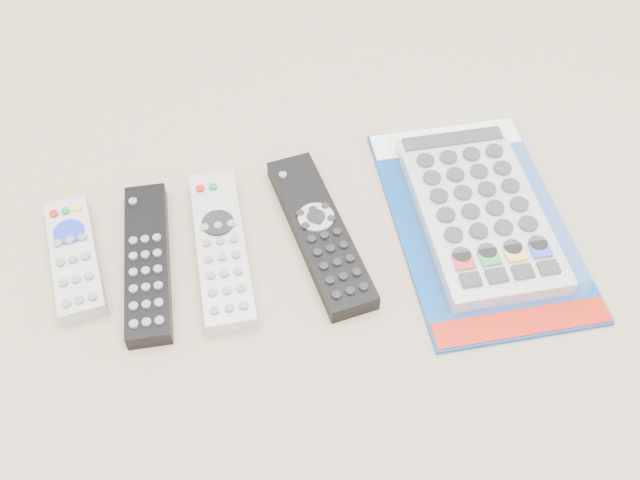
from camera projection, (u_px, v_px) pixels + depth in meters
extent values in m
plane|color=tan|center=(306.00, 240.00, 0.76)|extent=(5.00, 5.00, 0.00)
cube|color=#A9A9AC|center=(75.00, 258.00, 0.73)|extent=(0.05, 0.15, 0.02)
cylinder|color=#1A30C9|center=(69.00, 232.00, 0.74)|extent=(0.03, 0.03, 0.00)
cube|color=black|center=(147.00, 261.00, 0.73)|extent=(0.06, 0.20, 0.02)
cube|color=silver|center=(221.00, 247.00, 0.74)|extent=(0.06, 0.20, 0.02)
cylinder|color=black|center=(218.00, 223.00, 0.74)|extent=(0.04, 0.04, 0.00)
cube|color=black|center=(319.00, 231.00, 0.75)|extent=(0.07, 0.21, 0.02)
cylinder|color=silver|center=(316.00, 217.00, 0.75)|extent=(0.04, 0.04, 0.00)
cube|color=navy|center=(478.00, 221.00, 0.77)|extent=(0.20, 0.31, 0.01)
cube|color=white|center=(446.00, 139.00, 0.84)|extent=(0.18, 0.05, 0.00)
cube|color=#B01A0C|center=(522.00, 323.00, 0.69)|extent=(0.18, 0.04, 0.00)
cube|color=silver|center=(479.00, 211.00, 0.76)|extent=(0.14, 0.24, 0.02)
cube|color=white|center=(480.00, 206.00, 0.76)|extent=(0.16, 0.25, 0.03)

